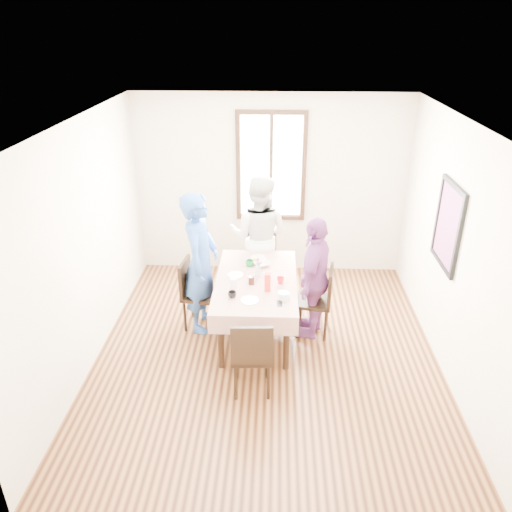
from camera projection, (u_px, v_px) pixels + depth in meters
The scene contains 30 objects.
ground at pixel (266, 353), 5.94m from camera, with size 4.50×4.50×0.00m, color black.
back_wall at pixel (271, 186), 7.38m from camera, with size 4.00×4.00×0.00m, color beige.
right_wall at pixel (456, 254), 5.28m from camera, with size 4.50×4.50×0.00m, color beige.
window_frame at pixel (271, 167), 7.23m from camera, with size 1.02×0.06×1.62m, color black.
window_pane at pixel (271, 167), 7.24m from camera, with size 0.90×0.02×1.50m, color white.
art_poster at pixel (448, 226), 5.46m from camera, with size 0.04×0.76×0.96m, color red.
dining_table at pixel (256, 307), 6.16m from camera, with size 0.85×1.53×0.75m, color black.
tablecloth at pixel (256, 280), 6.00m from camera, with size 0.97×1.65×0.01m, color #5B0D03.
chair_left at pixel (201, 294), 6.28m from camera, with size 0.42×0.42×0.91m, color black.
chair_right at pixel (314, 301), 6.14m from camera, with size 0.42×0.42×0.91m, color black.
chair_far at pixel (259, 263), 7.08m from camera, with size 0.42×0.42×0.91m, color black.
chair_near at pixel (252, 353), 5.18m from camera, with size 0.42×0.42×0.91m, color black.
person_left at pixel (200, 263), 6.09m from camera, with size 0.66×0.43×1.80m, color #2B529C.
person_far at pixel (259, 237), 6.88m from camera, with size 0.85×0.66×1.75m, color silver.
person_right at pixel (313, 277), 6.00m from camera, with size 0.91×0.38×1.56m, color #793A79.
mug_black at pixel (232, 295), 5.59m from camera, with size 0.09×0.09×0.07m, color black.
mug_flag at pixel (280, 280), 5.89m from camera, with size 0.09×0.09×0.08m, color red.
mug_green at pixel (250, 263), 6.30m from camera, with size 0.10×0.10×0.08m, color #0C7226.
serving_bowl at pixel (262, 264), 6.31m from camera, with size 0.21×0.21×0.05m, color white.
juice_carton at pixel (268, 282), 5.71m from camera, with size 0.07×0.07×0.22m, color red.
butter_tub at pixel (283, 296), 5.57m from camera, with size 0.13×0.13×0.07m, color white.
jam_jar at pixel (251, 280), 5.87m from camera, with size 0.07×0.07×0.10m, color black.
drinking_glass at pixel (233, 283), 5.79m from camera, with size 0.08×0.08×0.11m, color silver.
smartphone at pixel (279, 303), 5.49m from camera, with size 0.06×0.13×0.01m, color black.
flower_vase at pixel (258, 272), 6.02m from camera, with size 0.07×0.07×0.14m, color silver.
plate_left at pixel (235, 275), 6.09m from camera, with size 0.20×0.20×0.01m, color white.
plate_far at pixel (258, 258), 6.52m from camera, with size 0.20×0.20×0.01m, color white.
plate_near at pixel (250, 300), 5.54m from camera, with size 0.20×0.20×0.01m, color white.
butter_lid at pixel (283, 293), 5.55m from camera, with size 0.12×0.12×0.01m, color blue.
flower_bunch at pixel (258, 263), 5.97m from camera, with size 0.09×0.09×0.10m, color yellow, non-canonical shape.
Camera 1 is at (0.08, -4.85, 3.62)m, focal length 34.89 mm.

